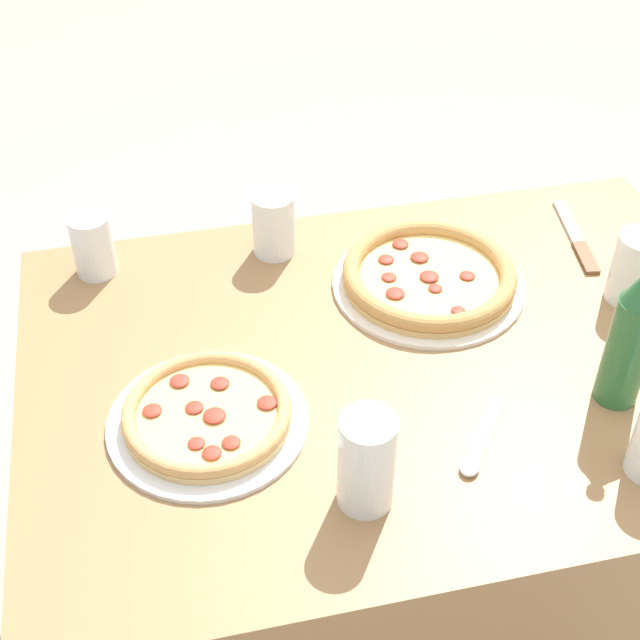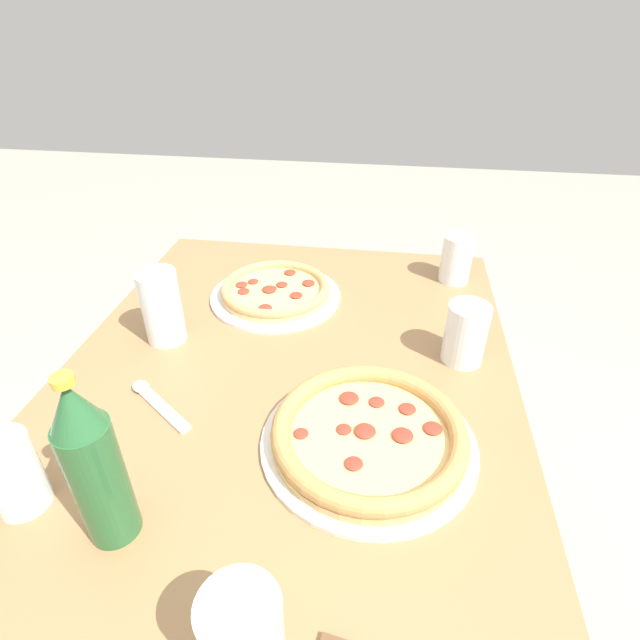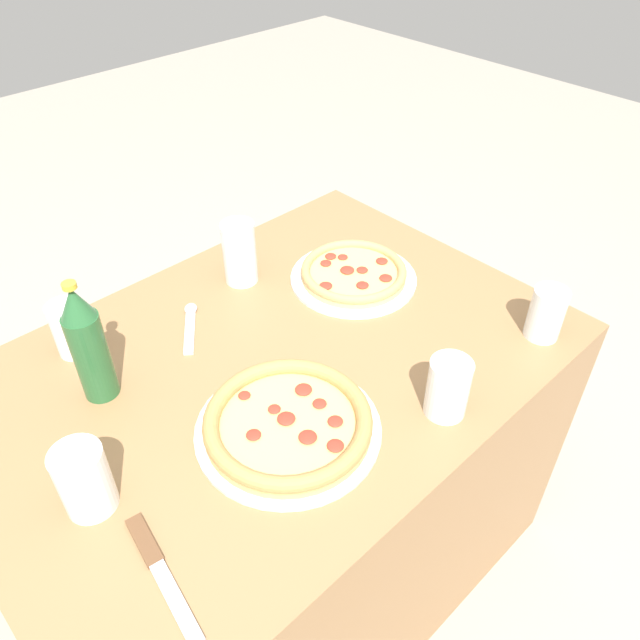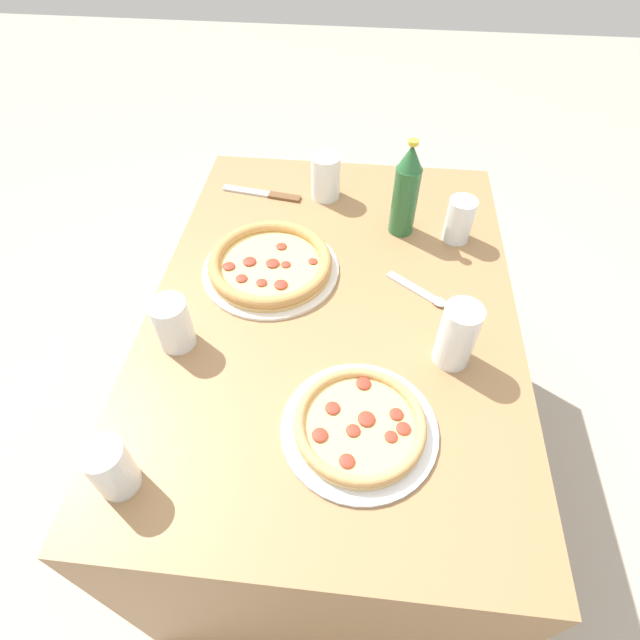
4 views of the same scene
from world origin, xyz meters
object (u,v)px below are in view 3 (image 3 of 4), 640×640
at_px(pizza_pepperoni, 288,423).
at_px(glass_iced_tea, 71,330).
at_px(glass_cola, 240,255).
at_px(beer_bottle, 88,344).
at_px(spoon, 190,322).
at_px(knife, 160,570).
at_px(pizza_margherita, 354,274).
at_px(glass_lemonade, 448,389).
at_px(glass_mango_juice, 85,483).
at_px(glass_water, 546,316).

distance_m(pizza_pepperoni, glass_iced_tea, 0.49).
xyz_separation_m(glass_iced_tea, glass_cola, (0.39, -0.04, 0.02)).
xyz_separation_m(beer_bottle, spoon, (0.23, 0.05, -0.12)).
bearing_deg(beer_bottle, knife, -107.06).
bearing_deg(glass_iced_tea, pizza_margherita, -20.51).
bearing_deg(glass_iced_tea, glass_lemonade, -56.19).
bearing_deg(spoon, pizza_pepperoni, -96.75).
height_order(glass_iced_tea, glass_cola, glass_cola).
distance_m(glass_cola, knife, 0.72).
relative_size(glass_iced_tea, glass_cola, 0.78).
height_order(pizza_margherita, glass_cola, glass_cola).
height_order(glass_mango_juice, glass_water, glass_mango_juice).
distance_m(pizza_pepperoni, glass_mango_juice, 0.34).
height_order(pizza_pepperoni, knife, pizza_pepperoni).
height_order(glass_lemonade, beer_bottle, beer_bottle).
relative_size(glass_lemonade, spoon, 0.81).
distance_m(pizza_margherita, glass_mango_juice, 0.74).
bearing_deg(glass_lemonade, glass_cola, 91.67).
relative_size(pizza_margherita, beer_bottle, 1.15).
height_order(pizza_margherita, knife, pizza_margherita).
bearing_deg(beer_bottle, glass_lemonade, -47.70).
distance_m(pizza_margherita, beer_bottle, 0.61).
bearing_deg(knife, spoon, 51.08).
xyz_separation_m(glass_mango_juice, knife, (0.01, -0.17, -0.05)).
relative_size(glass_lemonade, knife, 0.51).
xyz_separation_m(glass_cola, spoon, (-0.18, -0.05, -0.06)).
distance_m(pizza_pepperoni, glass_lemonade, 0.29).
xyz_separation_m(glass_cola, glass_mango_juice, (-0.54, -0.31, -0.01)).
bearing_deg(beer_bottle, pizza_pepperoni, -58.66).
distance_m(pizza_margherita, glass_cola, 0.26).
height_order(glass_lemonade, spoon, glass_lemonade).
xyz_separation_m(glass_iced_tea, beer_bottle, (-0.02, -0.14, 0.07)).
bearing_deg(glass_lemonade, glass_mango_juice, 155.06).
relative_size(pizza_pepperoni, glass_lemonade, 2.82).
distance_m(glass_cola, beer_bottle, 0.43).
relative_size(pizza_pepperoni, glass_water, 2.92).
bearing_deg(pizza_margherita, glass_cola, 136.20).
bearing_deg(pizza_margherita, glass_iced_tea, 159.49).
bearing_deg(glass_mango_juice, pizza_pepperoni, -17.57).
relative_size(pizza_margherita, glass_mango_juice, 2.37).
bearing_deg(beer_bottle, glass_water, -32.87).
bearing_deg(glass_lemonade, spoon, 110.42).
distance_m(glass_lemonade, glass_water, 0.31).
xyz_separation_m(pizza_margherita, glass_lemonade, (-0.17, -0.40, 0.04)).
relative_size(glass_lemonade, glass_water, 1.03).
bearing_deg(glass_lemonade, pizza_margherita, 66.71).
height_order(glass_iced_tea, glass_mango_juice, glass_mango_juice).
distance_m(glass_water, beer_bottle, 0.89).
distance_m(pizza_pepperoni, beer_bottle, 0.38).
xyz_separation_m(glass_iced_tea, spoon, (0.21, -0.09, -0.05)).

